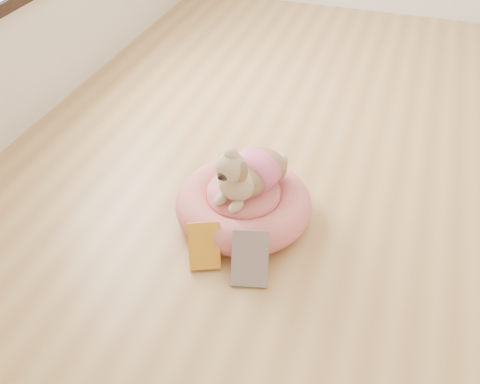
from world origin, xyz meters
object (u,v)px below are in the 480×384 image
(pet_bed, at_px, (244,204))
(dog, at_px, (247,164))
(book_yellow, at_px, (204,246))
(book_white, at_px, (250,258))

(pet_bed, xyz_separation_m, dog, (0.02, 0.00, 0.22))
(pet_bed, xyz_separation_m, book_yellow, (-0.07, -0.31, 0.01))
(pet_bed, height_order, book_white, book_white)
(pet_bed, distance_m, book_yellow, 0.31)
(dog, distance_m, book_white, 0.40)
(dog, bearing_deg, book_white, -52.06)
(dog, relative_size, book_white, 1.76)
(book_yellow, bearing_deg, dog, 51.61)
(book_yellow, distance_m, book_white, 0.20)
(book_white, bearing_deg, dog, 95.95)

